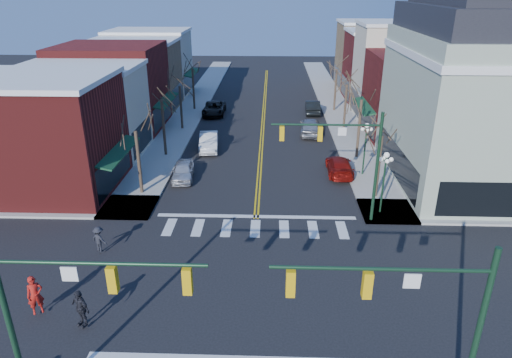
# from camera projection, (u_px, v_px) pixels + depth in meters

# --- Properties ---
(ground) EXTENTS (160.00, 160.00, 0.00)m
(ground) POSITION_uv_depth(u_px,v_px,m) (251.00, 290.00, 22.75)
(ground) COLOR black
(ground) RESTS_ON ground
(sidewalk_left) EXTENTS (3.50, 70.00, 0.15)m
(sidewalk_left) POSITION_uv_depth(u_px,v_px,m) (165.00, 151.00, 41.37)
(sidewalk_left) COLOR #9E9B93
(sidewalk_left) RESTS_ON ground
(sidewalk_right) EXTENTS (3.50, 70.00, 0.15)m
(sidewalk_right) POSITION_uv_depth(u_px,v_px,m) (358.00, 153.00, 40.81)
(sidewalk_right) COLOR #9E9B93
(sidewalk_right) RESTS_ON ground
(bldg_left_brick_a) EXTENTS (10.00, 8.50, 8.00)m
(bldg_left_brick_a) POSITION_uv_depth(u_px,v_px,m) (41.00, 137.00, 32.46)
(bldg_left_brick_a) COLOR maroon
(bldg_left_brick_a) RESTS_ON ground
(bldg_left_stucco_a) EXTENTS (10.00, 7.00, 7.50)m
(bldg_left_stucco_a) POSITION_uv_depth(u_px,v_px,m) (83.00, 112.00, 39.68)
(bldg_left_stucco_a) COLOR beige
(bldg_left_stucco_a) RESTS_ON ground
(bldg_left_brick_b) EXTENTS (10.00, 9.00, 8.50)m
(bldg_left_brick_b) POSITION_uv_depth(u_px,v_px,m) (112.00, 87.00, 46.82)
(bldg_left_brick_b) COLOR maroon
(bldg_left_brick_b) RESTS_ON ground
(bldg_left_tan) EXTENTS (10.00, 7.50, 7.80)m
(bldg_left_tan) POSITION_uv_depth(u_px,v_px,m) (135.00, 76.00, 54.54)
(bldg_left_tan) COLOR #9F8057
(bldg_left_tan) RESTS_ON ground
(bldg_left_stucco_b) EXTENTS (10.00, 8.00, 8.20)m
(bldg_left_stucco_b) POSITION_uv_depth(u_px,v_px,m) (151.00, 64.00, 61.58)
(bldg_left_stucco_b) COLOR beige
(bldg_left_stucco_b) RESTS_ON ground
(bldg_right_brick_a) EXTENTS (10.00, 8.50, 8.00)m
(bldg_right_brick_a) POSITION_uv_depth(u_px,v_px,m) (422.00, 96.00, 44.33)
(bldg_right_brick_a) COLOR maroon
(bldg_right_brick_a) RESTS_ON ground
(bldg_right_stucco) EXTENTS (10.00, 7.00, 10.00)m
(bldg_right_stucco) POSITION_uv_depth(u_px,v_px,m) (402.00, 72.00, 51.05)
(bldg_right_stucco) COLOR beige
(bldg_right_stucco) RESTS_ON ground
(bldg_right_brick_b) EXTENTS (10.00, 8.00, 8.50)m
(bldg_right_brick_b) POSITION_uv_depth(u_px,v_px,m) (386.00, 67.00, 58.24)
(bldg_right_brick_b) COLOR maroon
(bldg_right_brick_b) RESTS_ON ground
(bldg_right_tan) EXTENTS (10.00, 8.00, 9.00)m
(bldg_right_tan) POSITION_uv_depth(u_px,v_px,m) (374.00, 56.00, 65.48)
(bldg_right_tan) COLOR #9F8057
(bldg_right_tan) RESTS_ON ground
(victorian_corner) EXTENTS (12.25, 14.25, 13.30)m
(victorian_corner) POSITION_uv_depth(u_px,v_px,m) (487.00, 95.00, 32.92)
(victorian_corner) COLOR #9AA992
(victorian_corner) RESTS_ON ground
(traffic_mast_near_left) EXTENTS (6.60, 0.28, 7.20)m
(traffic_mast_near_left) POSITION_uv_depth(u_px,v_px,m) (63.00, 308.00, 14.28)
(traffic_mast_near_left) COLOR #14331E
(traffic_mast_near_left) RESTS_ON ground
(traffic_mast_near_right) EXTENTS (6.60, 0.28, 7.20)m
(traffic_mast_near_right) POSITION_uv_depth(u_px,v_px,m) (420.00, 316.00, 13.92)
(traffic_mast_near_right) COLOR #14331E
(traffic_mast_near_right) RESTS_ON ground
(traffic_mast_far_right) EXTENTS (6.60, 0.28, 7.20)m
(traffic_mast_far_right) POSITION_uv_depth(u_px,v_px,m) (348.00, 152.00, 27.52)
(traffic_mast_far_right) COLOR #14331E
(traffic_mast_far_right) RESTS_ON ground
(lamppost_corner) EXTENTS (0.36, 0.36, 4.33)m
(lamppost_corner) POSITION_uv_depth(u_px,v_px,m) (385.00, 172.00, 29.13)
(lamppost_corner) COLOR #14331E
(lamppost_corner) RESTS_ON ground
(lamppost_midblock) EXTENTS (0.36, 0.36, 4.33)m
(lamppost_midblock) POSITION_uv_depth(u_px,v_px,m) (366.00, 140.00, 35.10)
(lamppost_midblock) COLOR #14331E
(lamppost_midblock) RESTS_ON ground
(tree_left_a) EXTENTS (0.24, 0.24, 4.76)m
(tree_left_a) POSITION_uv_depth(u_px,v_px,m) (139.00, 163.00, 32.18)
(tree_left_a) COLOR #382B21
(tree_left_a) RESTS_ON ground
(tree_left_b) EXTENTS (0.24, 0.24, 5.04)m
(tree_left_b) POSITION_uv_depth(u_px,v_px,m) (164.00, 128.00, 39.48)
(tree_left_b) COLOR #382B21
(tree_left_b) RESTS_ON ground
(tree_left_c) EXTENTS (0.24, 0.24, 4.55)m
(tree_left_c) POSITION_uv_depth(u_px,v_px,m) (181.00, 108.00, 46.92)
(tree_left_c) COLOR #382B21
(tree_left_c) RESTS_ON ground
(tree_left_d) EXTENTS (0.24, 0.24, 4.90)m
(tree_left_d) POSITION_uv_depth(u_px,v_px,m) (194.00, 90.00, 54.20)
(tree_left_d) COLOR #382B21
(tree_left_d) RESTS_ON ground
(tree_right_a) EXTENTS (0.24, 0.24, 4.62)m
(tree_right_a) POSITION_uv_depth(u_px,v_px,m) (378.00, 167.00, 31.68)
(tree_right_a) COLOR #382B21
(tree_right_a) RESTS_ON ground
(tree_right_b) EXTENTS (0.24, 0.24, 5.18)m
(tree_right_b) POSITION_uv_depth(u_px,v_px,m) (359.00, 130.00, 38.91)
(tree_right_b) COLOR #382B21
(tree_right_b) RESTS_ON ground
(tree_right_c) EXTENTS (0.24, 0.24, 4.83)m
(tree_right_c) POSITION_uv_depth(u_px,v_px,m) (345.00, 108.00, 46.33)
(tree_right_c) COLOR #382B21
(tree_right_c) RESTS_ON ground
(tree_right_d) EXTENTS (0.24, 0.24, 4.97)m
(tree_right_d) POSITION_uv_depth(u_px,v_px,m) (335.00, 91.00, 53.65)
(tree_right_d) COLOR #382B21
(tree_right_d) RESTS_ON ground
(car_left_near) EXTENTS (1.96, 4.10, 1.35)m
(car_left_near) POSITION_uv_depth(u_px,v_px,m) (183.00, 171.00, 35.43)
(car_left_near) COLOR silver
(car_left_near) RESTS_ON ground
(car_left_mid) EXTENTS (2.08, 4.77, 1.53)m
(car_left_mid) POSITION_uv_depth(u_px,v_px,m) (209.00, 142.00, 41.69)
(car_left_mid) COLOR silver
(car_left_mid) RESTS_ON ground
(car_left_far) EXTENTS (2.45, 5.25, 1.45)m
(car_left_far) POSITION_uv_depth(u_px,v_px,m) (214.00, 108.00, 52.94)
(car_left_far) COLOR black
(car_left_far) RESTS_ON ground
(car_right_near) EXTENTS (2.00, 4.74, 1.37)m
(car_right_near) POSITION_uv_depth(u_px,v_px,m) (339.00, 166.00, 36.37)
(car_right_near) COLOR maroon
(car_right_near) RESTS_ON ground
(car_right_mid) EXTENTS (2.28, 5.06, 1.69)m
(car_right_mid) POSITION_uv_depth(u_px,v_px,m) (310.00, 126.00, 45.87)
(car_right_mid) COLOR #A5A5A9
(car_right_mid) RESTS_ON ground
(car_right_far) EXTENTS (1.76, 4.70, 1.53)m
(car_right_far) POSITION_uv_depth(u_px,v_px,m) (313.00, 107.00, 53.41)
(car_right_far) COLOR black
(car_right_far) RESTS_ON ground
(pedestrian_red_a) EXTENTS (0.84, 0.77, 1.93)m
(pedestrian_red_a) POSITION_uv_depth(u_px,v_px,m) (35.00, 295.00, 20.59)
(pedestrian_red_a) COLOR #AA1812
(pedestrian_red_a) RESTS_ON sidewalk_left
(pedestrian_dark_a) EXTENTS (1.15, 0.93, 1.83)m
(pedestrian_dark_a) POSITION_uv_depth(u_px,v_px,m) (80.00, 308.00, 19.85)
(pedestrian_dark_a) COLOR black
(pedestrian_dark_a) RESTS_ON sidewalk_left
(pedestrian_dark_b) EXTENTS (1.13, 0.91, 1.52)m
(pedestrian_dark_b) POSITION_uv_depth(u_px,v_px,m) (99.00, 239.00, 25.50)
(pedestrian_dark_b) COLOR black
(pedestrian_dark_b) RESTS_ON sidewalk_left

